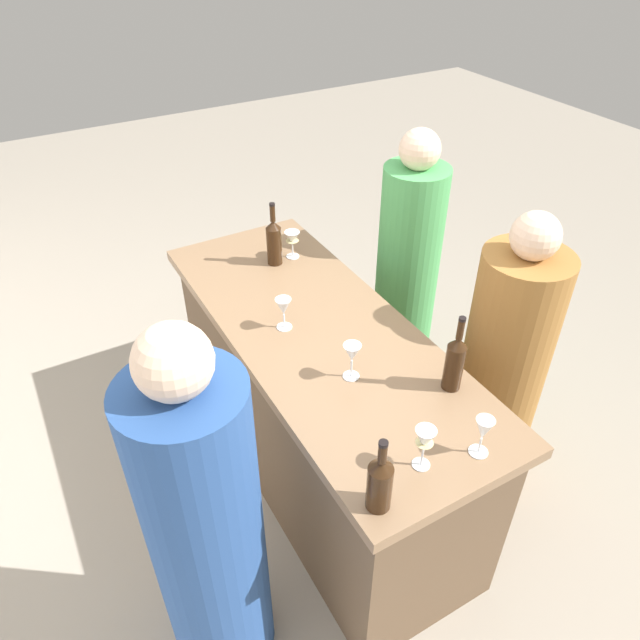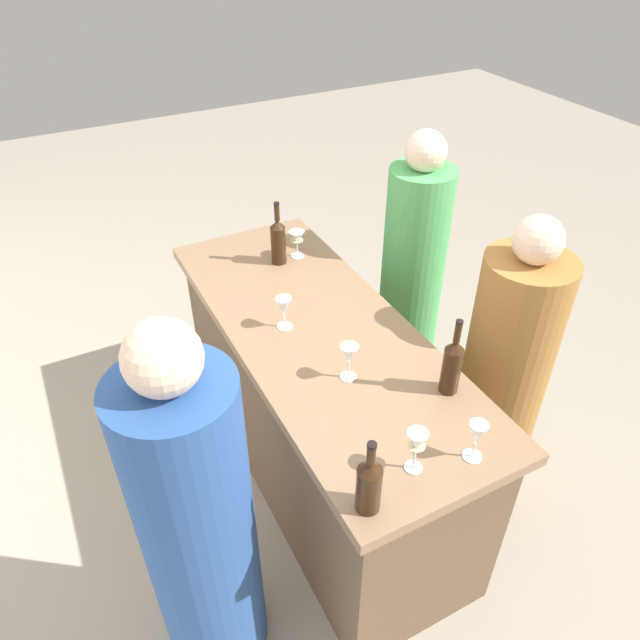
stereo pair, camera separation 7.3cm
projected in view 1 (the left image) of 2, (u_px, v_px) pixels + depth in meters
The scene contains 13 objects.
ground_plane at pixel (320, 471), 3.09m from camera, with size 12.00×12.00×0.00m, color #9E9384.
bar_counter at pixel (320, 407), 2.81m from camera, with size 1.93×0.74×0.94m.
wine_bottle_leftmost_amber_brown at pixel (380, 482), 1.76m from camera, with size 0.08×0.08×0.29m.
wine_bottle_second_left_amber_brown at pixel (455, 362), 2.17m from camera, with size 0.07×0.07×0.33m.
wine_bottle_center_amber_brown at pixel (274, 241), 2.88m from camera, with size 0.08×0.08×0.33m.
wine_glass_near_left at pixel (292, 239), 2.94m from camera, with size 0.08×0.08×0.14m.
wine_glass_near_center at pixel (483, 431), 1.92m from camera, with size 0.07×0.07×0.16m.
wine_glass_near_right at pixel (352, 354), 2.22m from camera, with size 0.07×0.07×0.16m.
wine_glass_far_left at pixel (425, 441), 1.87m from camera, with size 0.07×0.07×0.17m.
wine_glass_far_center at pixel (284, 308), 2.47m from camera, with size 0.07×0.07×0.15m.
person_left_guest at pixel (502, 370), 2.72m from camera, with size 0.47×0.47×1.47m.
person_center_guest at pixel (406, 281), 3.22m from camera, with size 0.39×0.39×1.57m.
person_server_behind at pixel (207, 531), 1.98m from camera, with size 0.49×0.49×1.60m.
Camera 1 is at (-1.73, 0.98, 2.50)m, focal length 33.07 mm.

